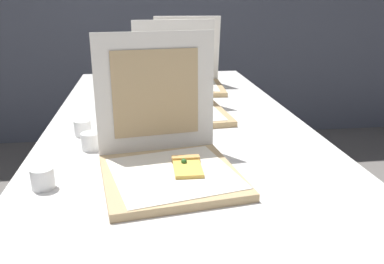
% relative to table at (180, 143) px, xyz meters
% --- Properties ---
extents(table, '(0.99, 2.41, 0.76)m').
position_rel_table_xyz_m(table, '(0.00, 0.00, 0.00)').
color(table, silver).
rests_on(table, ground).
extents(pizza_box_front, '(0.40, 0.41, 0.38)m').
position_rel_table_xyz_m(pizza_box_front, '(-0.07, -0.36, 0.10)').
color(pizza_box_front, tan).
rests_on(pizza_box_front, table).
extents(pizza_box_middle, '(0.39, 0.39, 0.38)m').
position_rel_table_xyz_m(pizza_box_middle, '(0.02, 0.23, 0.10)').
color(pizza_box_middle, tan).
rests_on(pizza_box_middle, table).
extents(pizza_box_back, '(0.37, 0.37, 0.37)m').
position_rel_table_xyz_m(pizza_box_back, '(0.12, 0.71, 0.10)').
color(pizza_box_back, tan).
rests_on(pizza_box_back, table).
extents(cup_white_far, '(0.06, 0.06, 0.06)m').
position_rel_table_xyz_m(cup_white_far, '(-0.22, 0.39, 0.07)').
color(cup_white_far, white).
rests_on(cup_white_far, table).
extents(cup_white_near_center, '(0.06, 0.06, 0.06)m').
position_rel_table_xyz_m(cup_white_near_center, '(-0.30, -0.14, 0.07)').
color(cup_white_near_center, white).
rests_on(cup_white_near_center, table).
extents(cup_white_near_left, '(0.06, 0.06, 0.06)m').
position_rel_table_xyz_m(cup_white_near_left, '(-0.39, -0.40, 0.07)').
color(cup_white_near_left, white).
rests_on(cup_white_near_left, table).
extents(cup_white_mid, '(0.06, 0.06, 0.06)m').
position_rel_table_xyz_m(cup_white_mid, '(-0.34, 0.01, 0.07)').
color(cup_white_mid, white).
rests_on(cup_white_mid, table).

